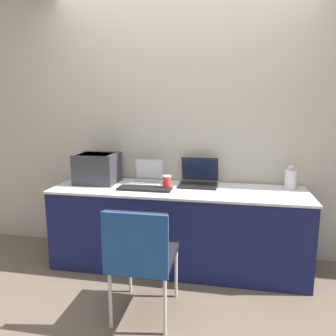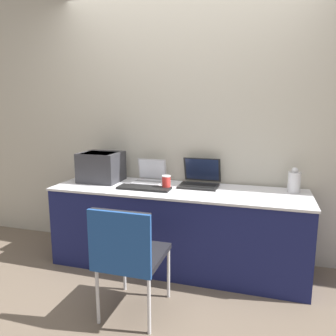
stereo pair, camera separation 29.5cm
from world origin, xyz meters
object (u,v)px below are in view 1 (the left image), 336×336
(external_keyboard, at_px, (145,189))
(chair, at_px, (141,252))
(laptop_left, at_px, (148,178))
(metal_pitcher, at_px, (291,178))
(printer, at_px, (97,167))
(laptop_right, at_px, (199,179))
(coffee_cup, at_px, (167,182))

(external_keyboard, height_order, chair, chair)
(laptop_left, distance_m, chair, 1.08)
(laptop_left, xyz_separation_m, chair, (0.21, -1.02, -0.27))
(metal_pitcher, bearing_deg, chair, -136.46)
(printer, bearing_deg, chair, -54.03)
(external_keyboard, bearing_deg, laptop_left, 98.78)
(laptop_right, bearing_deg, metal_pitcher, 0.04)
(printer, xyz_separation_m, chair, (0.69, -0.95, -0.38))
(laptop_left, bearing_deg, metal_pitcher, 0.90)
(laptop_right, distance_m, external_keyboard, 0.53)
(laptop_right, height_order, coffee_cup, laptop_right)
(laptop_left, xyz_separation_m, laptop_right, (0.49, 0.02, 0.00))
(printer, distance_m, laptop_right, 0.98)
(metal_pitcher, distance_m, chair, 1.55)
(printer, relative_size, metal_pitcher, 1.74)
(laptop_left, xyz_separation_m, metal_pitcher, (1.31, 0.02, 0.05))
(coffee_cup, bearing_deg, metal_pitcher, 11.06)
(printer, xyz_separation_m, laptop_left, (0.48, 0.08, -0.10))
(laptop_right, distance_m, coffee_cup, 0.34)
(laptop_left, relative_size, chair, 0.35)
(external_keyboard, xyz_separation_m, metal_pitcher, (1.27, 0.27, 0.09))
(laptop_right, xyz_separation_m, coffee_cup, (-0.26, -0.21, 0.01))
(laptop_right, height_order, external_keyboard, laptop_right)
(coffee_cup, xyz_separation_m, metal_pitcher, (1.08, 0.21, 0.04))
(printer, xyz_separation_m, metal_pitcher, (1.79, 0.10, -0.06))
(chair, bearing_deg, external_keyboard, 102.66)
(metal_pitcher, bearing_deg, laptop_left, -179.10)
(laptop_left, height_order, metal_pitcher, laptop_left)
(metal_pitcher, xyz_separation_m, chair, (-1.10, -1.04, -0.32))
(laptop_left, xyz_separation_m, external_keyboard, (0.04, -0.25, -0.04))
(laptop_left, height_order, coffee_cup, laptop_left)
(metal_pitcher, bearing_deg, laptop_right, -179.96)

